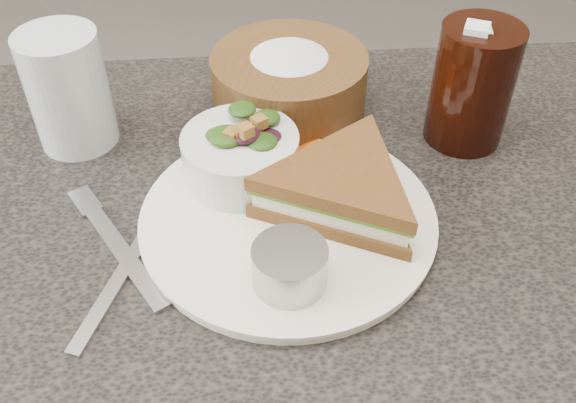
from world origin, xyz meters
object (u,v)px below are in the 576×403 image
(dinner_plate, at_px, (288,219))
(salad_bowl, at_px, (240,149))
(cola_glass, at_px, (473,81))
(dressing_ramekin, at_px, (290,266))
(sandwich, at_px, (342,189))
(water_glass, at_px, (68,90))
(bread_basket, at_px, (289,75))

(dinner_plate, bearing_deg, salad_bowl, 124.57)
(cola_glass, bearing_deg, dressing_ramekin, -135.49)
(sandwich, height_order, cola_glass, cola_glass)
(salad_bowl, xyz_separation_m, water_glass, (-0.18, 0.09, 0.02))
(sandwich, relative_size, dressing_ramekin, 2.85)
(sandwich, distance_m, salad_bowl, 0.11)
(salad_bowl, bearing_deg, dressing_ramekin, -75.43)
(dinner_plate, xyz_separation_m, cola_glass, (0.21, 0.13, 0.07))
(sandwich, height_order, dressing_ramekin, sandwich)
(dressing_ramekin, distance_m, water_glass, 0.33)
(sandwich, distance_m, cola_glass, 0.20)
(sandwich, height_order, water_glass, water_glass)
(dressing_ramekin, height_order, water_glass, water_glass)
(sandwich, height_order, bread_basket, bread_basket)
(salad_bowl, relative_size, bread_basket, 0.66)
(dressing_ramekin, relative_size, bread_basket, 0.37)
(sandwich, xyz_separation_m, salad_bowl, (-0.10, 0.06, 0.01))
(bread_basket, height_order, cola_glass, cola_glass)
(bread_basket, bearing_deg, dinner_plate, -94.93)
(bread_basket, bearing_deg, water_glass, -171.78)
(dressing_ramekin, distance_m, bread_basket, 0.28)
(sandwich, bearing_deg, dinner_plate, -147.61)
(water_glass, bearing_deg, bread_basket, 8.22)
(dinner_plate, height_order, salad_bowl, salad_bowl)
(dressing_ramekin, xyz_separation_m, water_glass, (-0.22, 0.24, 0.03))
(cola_glass, height_order, water_glass, cola_glass)
(dinner_plate, xyz_separation_m, dressing_ramekin, (-0.01, -0.08, 0.03))
(sandwich, bearing_deg, bread_basket, 127.11)
(bread_basket, relative_size, cola_glass, 1.22)
(cola_glass, bearing_deg, water_glass, 176.19)
(salad_bowl, distance_m, dressing_ramekin, 0.15)
(sandwich, relative_size, bread_basket, 1.04)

